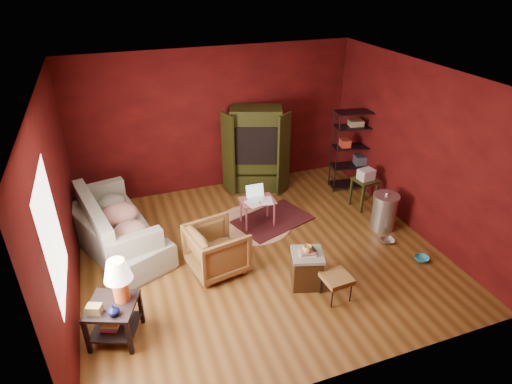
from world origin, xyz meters
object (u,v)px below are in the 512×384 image
(sofa, at_px, (113,225))
(tv_armoire, at_px, (256,148))
(hamper, at_px, (307,268))
(laptop_desk, at_px, (257,202))
(side_table, at_px, (115,293))
(wire_shelving, at_px, (354,147))
(armchair, at_px, (217,247))

(sofa, xyz_separation_m, tv_armoire, (2.86, 1.21, 0.44))
(hamper, distance_m, tv_armoire, 3.12)
(hamper, xyz_separation_m, laptop_desk, (-0.12, 1.74, 0.17))
(side_table, relative_size, wire_shelving, 0.68)
(hamper, distance_m, laptop_desk, 1.75)
(sofa, height_order, laptop_desk, sofa)
(armchair, xyz_separation_m, side_table, (-1.47, -0.85, 0.27))
(hamper, height_order, tv_armoire, tv_armoire)
(armchair, height_order, side_table, side_table)
(tv_armoire, xyz_separation_m, wire_shelving, (1.83, -0.63, 0.01))
(armchair, distance_m, laptop_desk, 1.39)
(armchair, bearing_deg, side_table, 109.35)
(sofa, distance_m, laptop_desk, 2.41)
(sofa, distance_m, tv_armoire, 3.13)
(laptop_desk, distance_m, wire_shelving, 2.42)
(sofa, xyz_separation_m, wire_shelving, (4.69, 0.58, 0.46))
(armchair, height_order, wire_shelving, wire_shelving)
(hamper, height_order, wire_shelving, wire_shelving)
(side_table, relative_size, hamper, 1.81)
(laptop_desk, bearing_deg, tv_armoire, 71.88)
(side_table, bearing_deg, wire_shelving, 27.77)
(wire_shelving, bearing_deg, side_table, -141.59)
(side_table, xyz_separation_m, laptop_desk, (2.46, 1.82, -0.22))
(armchair, distance_m, wire_shelving, 3.70)
(sofa, relative_size, hamper, 3.68)
(sofa, relative_size, tv_armoire, 1.33)
(hamper, relative_size, wire_shelving, 0.38)
(sofa, bearing_deg, tv_armoire, -90.60)
(armchair, xyz_separation_m, laptop_desk, (0.99, 0.97, 0.04))
(sofa, xyz_separation_m, armchair, (1.42, -1.07, -0.04))
(side_table, distance_m, laptop_desk, 3.07)
(side_table, height_order, hamper, side_table)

